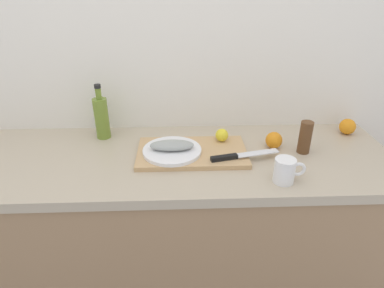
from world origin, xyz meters
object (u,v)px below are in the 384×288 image
at_px(cutting_board, 192,152).
at_px(white_plate, 172,151).
at_px(coffee_mug_0, 285,170).
at_px(lemon_0, 222,135).
at_px(olive_oil_bottle, 102,117).
at_px(fish_fillet, 172,146).
at_px(pepper_mill, 305,137).
at_px(chef_knife, 237,156).

xyz_separation_m(cutting_board, white_plate, (-0.08, -0.02, 0.02)).
bearing_deg(coffee_mug_0, cutting_board, 146.84).
distance_m(white_plate, coffee_mug_0, 0.46).
bearing_deg(coffee_mug_0, lemon_0, 123.20).
distance_m(olive_oil_bottle, coffee_mug_0, 0.84).
relative_size(white_plate, coffee_mug_0, 2.08).
xyz_separation_m(cutting_board, fish_fillet, (-0.08, -0.02, 0.04)).
bearing_deg(olive_oil_bottle, cutting_board, -24.29).
relative_size(cutting_board, lemon_0, 8.10).
height_order(olive_oil_bottle, pepper_mill, olive_oil_bottle).
bearing_deg(pepper_mill, olive_oil_bottle, 168.44).
bearing_deg(chef_knife, fish_fillet, 155.45).
bearing_deg(olive_oil_bottle, white_plate, -32.00).
bearing_deg(pepper_mill, cutting_board, -179.72).
bearing_deg(olive_oil_bottle, coffee_mug_0, -28.47).
height_order(white_plate, chef_knife, chef_knife).
distance_m(cutting_board, olive_oil_bottle, 0.45).
xyz_separation_m(olive_oil_bottle, coffee_mug_0, (0.73, -0.40, -0.05)).
bearing_deg(pepper_mill, chef_knife, -166.20).
bearing_deg(fish_fillet, pepper_mill, 2.08).
relative_size(fish_fillet, coffee_mug_0, 1.56).
xyz_separation_m(cutting_board, chef_knife, (0.18, -0.07, 0.02)).
distance_m(white_plate, chef_knife, 0.27).
xyz_separation_m(white_plate, olive_oil_bottle, (-0.32, 0.20, 0.07)).
height_order(fish_fillet, coffee_mug_0, coffee_mug_0).
distance_m(cutting_board, coffee_mug_0, 0.40).
bearing_deg(olive_oil_bottle, lemon_0, -10.43).
height_order(cutting_board, olive_oil_bottle, olive_oil_bottle).
bearing_deg(fish_fillet, lemon_0, 24.83).
xyz_separation_m(chef_knife, lemon_0, (-0.04, 0.15, 0.02)).
distance_m(fish_fillet, olive_oil_bottle, 0.38).
bearing_deg(cutting_board, white_plate, -167.84).
height_order(lemon_0, pepper_mill, pepper_mill).
relative_size(fish_fillet, olive_oil_bottle, 0.72).
height_order(white_plate, pepper_mill, pepper_mill).
height_order(white_plate, fish_fillet, fish_fillet).
relative_size(cutting_board, chef_knife, 1.58).
height_order(cutting_board, chef_knife, chef_knife).
bearing_deg(cutting_board, chef_knife, -21.90).
height_order(olive_oil_bottle, coffee_mug_0, olive_oil_bottle).
relative_size(cutting_board, coffee_mug_0, 3.91).
bearing_deg(cutting_board, olive_oil_bottle, 155.71).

